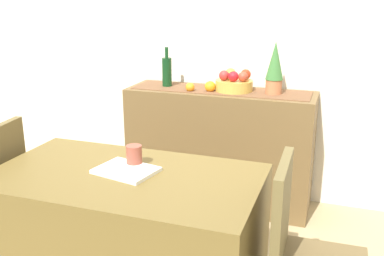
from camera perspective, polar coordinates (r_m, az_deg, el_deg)
name	(u,v)px	position (r m, az deg, el deg)	size (l,w,h in m)	color
room_wall_rear	(227,23)	(3.44, 4.53, 13.31)	(6.40, 0.06, 2.70)	silver
sideboard_console	(219,148)	(3.37, 3.52, -2.55)	(1.38, 0.42, 0.89)	brown
table_runner	(220,90)	(3.25, 3.66, 4.88)	(1.29, 0.32, 0.01)	brown
fruit_bowl	(234,85)	(3.22, 5.42, 5.47)	(0.27, 0.27, 0.08)	gold
apple_right	(233,76)	(3.15, 5.35, 6.62)	(0.07, 0.07, 0.07)	red
apple_front	(230,73)	(3.25, 4.97, 7.00)	(0.08, 0.08, 0.08)	gold
apple_left	(246,74)	(3.24, 6.92, 6.86)	(0.07, 0.07, 0.07)	#AC2E17
apple_rear	(243,77)	(3.15, 6.59, 6.56)	(0.07, 0.07, 0.07)	#B23E2B
apple_upper	(224,75)	(3.18, 4.16, 6.76)	(0.07, 0.07, 0.07)	#B32F2C
wine_bottle	(167,72)	(3.36, -3.25, 7.26)	(0.07, 0.07, 0.30)	#113919
potted_plant	(275,67)	(3.14, 10.59, 7.67)	(0.12, 0.12, 0.37)	#BB6E45
orange_loose_near_bowl	(190,87)	(3.20, -0.25, 5.27)	(0.07, 0.07, 0.07)	orange
orange_loose_far	(210,87)	(3.19, 2.35, 5.35)	(0.08, 0.08, 0.08)	orange
dining_table	(128,243)	(2.32, -8.27, -14.37)	(1.30, 0.73, 0.74)	brown
open_book	(126,170)	(2.17, -8.46, -5.41)	(0.28, 0.21, 0.02)	white
coffee_cup	(134,156)	(2.22, -7.45, -3.59)	(0.08, 0.08, 0.11)	brown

